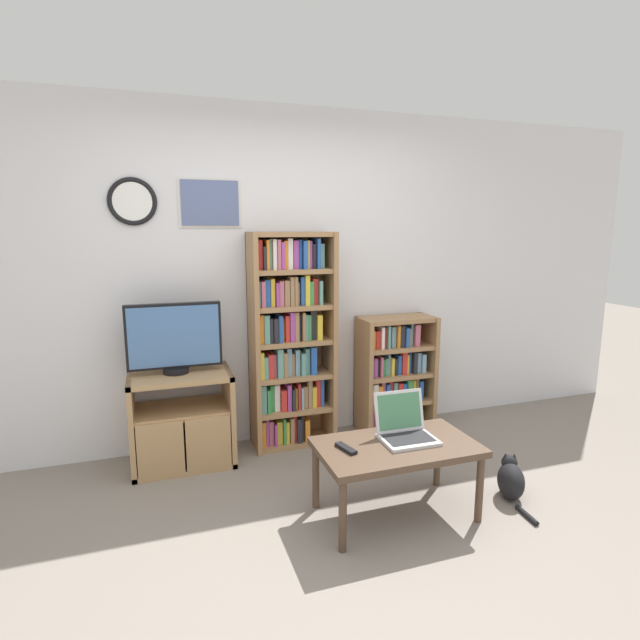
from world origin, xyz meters
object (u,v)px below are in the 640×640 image
(bookshelf_short, at_px, (393,375))
(laptop, at_px, (404,427))
(tv_stand, at_px, (182,419))
(cat, at_px, (511,479))
(television, at_px, (174,338))
(remote_near_laptop, at_px, (346,448))
(bookshelf_tall, at_px, (289,340))
(coffee_table, at_px, (397,452))

(bookshelf_short, bearing_deg, laptop, -113.64)
(tv_stand, distance_m, cat, 2.26)
(television, distance_m, remote_near_laptop, 1.47)
(television, xyz_separation_m, cat, (1.96, -1.17, -0.81))
(television, distance_m, cat, 2.43)
(bookshelf_tall, xyz_separation_m, coffee_table, (0.32, -1.19, -0.44))
(laptop, distance_m, remote_near_laptop, 0.40)
(bookshelf_tall, relative_size, remote_near_laptop, 10.03)
(coffee_table, bearing_deg, remote_near_laptop, 176.14)
(cat, bearing_deg, laptop, -162.76)
(cat, bearing_deg, bookshelf_tall, 158.78)
(bookshelf_short, relative_size, cat, 2.08)
(television, xyz_separation_m, laptop, (1.26, -1.05, -0.42))
(tv_stand, xyz_separation_m, coffee_table, (1.15, -1.08, 0.06))
(tv_stand, relative_size, remote_near_laptop, 4.27)
(tv_stand, height_order, bookshelf_tall, bookshelf_tall)
(television, bearing_deg, remote_near_laptop, -51.59)
(bookshelf_short, xyz_separation_m, laptop, (-0.49, -1.12, 0.04))
(bookshelf_tall, bearing_deg, laptop, -70.14)
(tv_stand, xyz_separation_m, cat, (1.94, -1.14, -0.22))
(tv_stand, xyz_separation_m, bookshelf_tall, (0.83, 0.11, 0.50))
(laptop, bearing_deg, coffee_table, -140.90)
(television, height_order, remote_near_laptop, television)
(bookshelf_tall, relative_size, laptop, 5.14)
(coffee_table, relative_size, remote_near_laptop, 5.63)
(tv_stand, bearing_deg, remote_near_laptop, -51.57)
(television, bearing_deg, cat, -30.73)
(remote_near_laptop, distance_m, cat, 1.15)
(television, relative_size, laptop, 2.01)
(television, bearing_deg, laptop, -39.71)
(coffee_table, relative_size, cat, 2.00)
(remote_near_laptop, bearing_deg, coffee_table, -19.04)
(laptop, bearing_deg, cat, -8.78)
(tv_stand, distance_m, bookshelf_tall, 0.97)
(coffee_table, distance_m, laptop, 0.16)
(coffee_table, height_order, remote_near_laptop, remote_near_laptop)
(bookshelf_short, bearing_deg, cat, -80.24)
(television, distance_m, bookshelf_short, 1.81)
(television, height_order, bookshelf_tall, bookshelf_tall)
(tv_stand, bearing_deg, bookshelf_short, 3.58)
(tv_stand, distance_m, bookshelf_short, 1.74)
(coffee_table, height_order, cat, coffee_table)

